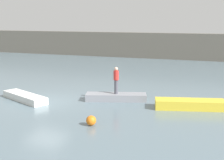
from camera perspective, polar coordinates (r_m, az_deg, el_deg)
name	(u,v)px	position (r m, az deg, el deg)	size (l,w,h in m)	color
ground_plane	(46,101)	(21.03, -11.23, -3.58)	(120.00, 120.00, 0.00)	slate
embankment_wall	(148,45)	(43.17, 6.13, 5.89)	(80.00, 1.20, 3.23)	#666056
rowboat_white	(25,97)	(21.47, -14.66, -2.86)	(3.79, 0.96, 0.42)	white
rowboat_grey	(116,97)	(20.79, 0.70, -2.92)	(3.73, 1.05, 0.43)	gray
rowboat_yellow	(190,104)	(19.40, 13.14, -4.05)	(3.88, 1.15, 0.52)	gold
person_red_shirt	(116,79)	(20.55, 0.71, 0.19)	(0.32, 0.32, 1.67)	#4C4C56
mooring_buoy	(91,121)	(16.06, -3.58, -6.91)	(0.48, 0.48, 0.48)	orange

